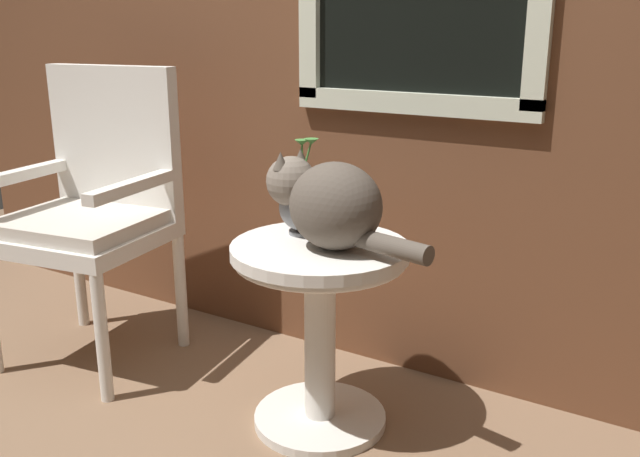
# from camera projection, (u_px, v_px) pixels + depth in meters

# --- Properties ---
(ground_plane) EXTENTS (6.00, 6.00, 0.00)m
(ground_plane) POSITION_uv_depth(u_px,v_px,m) (208.00, 430.00, 2.17)
(ground_plane) COLOR #7F6047
(back_wall) EXTENTS (4.00, 0.07, 2.60)m
(back_wall) POSITION_uv_depth(u_px,v_px,m) (330.00, 1.00, 2.39)
(back_wall) COLOR brown
(back_wall) RESTS_ON ground_plane
(wicker_side_table) EXTENTS (0.54, 0.54, 0.60)m
(wicker_side_table) POSITION_uv_depth(u_px,v_px,m) (320.00, 304.00, 2.10)
(wicker_side_table) COLOR silver
(wicker_side_table) RESTS_ON ground_plane
(wicker_chair) EXTENTS (0.62, 0.58, 1.08)m
(wicker_chair) POSITION_uv_depth(u_px,v_px,m) (94.00, 201.00, 2.55)
(wicker_chair) COLOR silver
(wicker_chair) RESTS_ON ground_plane
(cat) EXTENTS (0.58, 0.31, 0.27)m
(cat) POSITION_uv_depth(u_px,v_px,m) (330.00, 203.00, 2.00)
(cat) COLOR brown
(cat) RESTS_ON wicker_side_table
(pewter_vase_with_ivy) EXTENTS (0.15, 0.15, 0.30)m
(pewter_vase_with_ivy) POSITION_uv_depth(u_px,v_px,m) (303.00, 203.00, 2.13)
(pewter_vase_with_ivy) COLOR slate
(pewter_vase_with_ivy) RESTS_ON wicker_side_table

